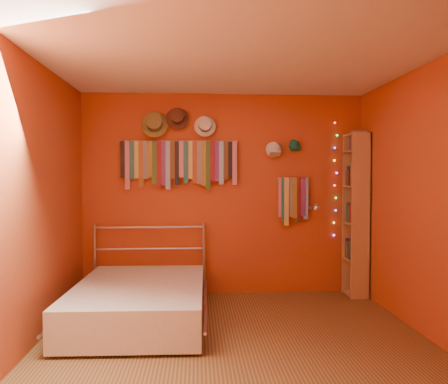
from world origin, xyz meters
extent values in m
plane|color=#52331C|center=(0.00, 0.00, 0.00)|extent=(3.50, 3.50, 0.00)
cube|color=#A8321B|center=(0.00, 1.75, 1.25)|extent=(3.50, 0.02, 2.50)
cube|color=#A8321B|center=(1.75, 0.00, 1.25)|extent=(0.02, 3.50, 2.50)
cube|color=#A8321B|center=(-1.75, 0.00, 1.25)|extent=(0.02, 3.50, 2.50)
cube|color=white|center=(0.00, 0.00, 2.50)|extent=(3.50, 3.50, 0.02)
cylinder|color=#B6B6BB|center=(-0.55, 1.70, 1.91)|extent=(1.45, 0.01, 0.01)
cube|color=black|center=(-1.24, 1.69, 1.68)|extent=(0.06, 0.01, 0.45)
cube|color=#AF578C|center=(-1.18, 1.68, 1.61)|extent=(0.06, 0.01, 0.59)
cube|color=#174D51|center=(-1.13, 1.68, 1.67)|extent=(0.06, 0.01, 0.47)
cube|color=#BCC04C|center=(-1.08, 1.69, 1.68)|extent=(0.06, 0.01, 0.46)
cube|color=brown|center=(-1.02, 1.68, 1.63)|extent=(0.06, 0.01, 0.57)
cube|color=navy|center=(-0.97, 1.68, 1.68)|extent=(0.06, 0.01, 0.46)
cube|color=olive|center=(-0.91, 1.69, 1.68)|extent=(0.06, 0.01, 0.45)
cube|color=#245020|center=(-0.86, 1.68, 1.64)|extent=(0.06, 0.01, 0.53)
cube|color=#5F110E|center=(-0.80, 1.68, 1.62)|extent=(0.06, 0.01, 0.58)
cube|color=#4B1965|center=(-0.75, 1.69, 1.64)|extent=(0.06, 0.01, 0.54)
cube|color=#6F95C5|center=(-0.69, 1.68, 1.61)|extent=(0.06, 0.01, 0.60)
cube|color=#483218|center=(-0.64, 1.68, 1.68)|extent=(0.06, 0.01, 0.46)
cube|color=black|center=(-0.58, 1.69, 1.64)|extent=(0.06, 0.01, 0.54)
cube|color=#B75B86|center=(-0.53, 1.68, 1.69)|extent=(0.06, 0.01, 0.45)
cube|color=#184B54|center=(-0.47, 1.68, 1.65)|extent=(0.06, 0.01, 0.52)
cube|color=tan|center=(-0.42, 1.69, 1.68)|extent=(0.06, 0.01, 0.46)
cube|color=maroon|center=(-0.36, 1.68, 1.65)|extent=(0.06, 0.01, 0.52)
cube|color=navy|center=(-0.31, 1.68, 1.65)|extent=(0.06, 0.01, 0.52)
cube|color=#915C1A|center=(-0.25, 1.69, 1.63)|extent=(0.06, 0.01, 0.55)
cube|color=#1E4A1D|center=(-0.20, 1.68, 1.61)|extent=(0.06, 0.01, 0.59)
cube|color=maroon|center=(-0.14, 1.68, 1.65)|extent=(0.06, 0.01, 0.51)
cube|color=#401B6E|center=(-0.09, 1.69, 1.66)|extent=(0.06, 0.01, 0.49)
cube|color=#7495CF|center=(-0.03, 1.68, 1.64)|extent=(0.06, 0.01, 0.54)
cube|color=#463017|center=(0.02, 1.68, 1.67)|extent=(0.06, 0.01, 0.48)
cube|color=black|center=(0.08, 1.69, 1.68)|extent=(0.06, 0.01, 0.45)
cube|color=#B45A7A|center=(0.13, 1.68, 1.64)|extent=(0.06, 0.01, 0.54)
cylinder|color=#B6B6BB|center=(0.87, 1.70, 1.46)|extent=(0.40, 0.01, 0.01)
cube|color=#BE5F84|center=(0.71, 1.69, 1.21)|extent=(0.06, 0.01, 0.49)
cube|color=#195750|center=(0.75, 1.68, 1.19)|extent=(0.06, 0.01, 0.54)
cube|color=tan|center=(0.78, 1.68, 1.16)|extent=(0.06, 0.01, 0.60)
cube|color=brown|center=(0.82, 1.69, 1.23)|extent=(0.06, 0.01, 0.46)
cube|color=navy|center=(0.85, 1.68, 1.21)|extent=(0.06, 0.01, 0.49)
cube|color=brown|center=(0.89, 1.68, 1.20)|extent=(0.06, 0.01, 0.51)
cube|color=#22451B|center=(0.92, 1.69, 1.18)|extent=(0.06, 0.01, 0.55)
cube|color=#60110E|center=(0.96, 1.68, 1.20)|extent=(0.06, 0.01, 0.52)
cube|color=#451A68|center=(1.00, 1.68, 1.22)|extent=(0.06, 0.01, 0.48)
cube|color=#71A2CA|center=(1.03, 1.69, 1.20)|extent=(0.06, 0.01, 0.52)
cylinder|color=olive|center=(-0.85, 1.69, 2.11)|extent=(0.32, 0.08, 0.32)
cylinder|color=olive|center=(-0.85, 1.63, 2.12)|extent=(0.19, 0.16, 0.21)
cylinder|color=#332314|center=(-0.85, 1.66, 2.11)|extent=(0.20, 0.06, 0.20)
cylinder|color=#4F291C|center=(-0.58, 1.69, 2.18)|extent=(0.28, 0.07, 0.28)
cylinder|color=#4F291C|center=(-0.58, 1.64, 2.19)|extent=(0.16, 0.14, 0.18)
cylinder|color=black|center=(-0.58, 1.67, 2.19)|extent=(0.17, 0.06, 0.17)
cylinder|color=beige|center=(-0.24, 1.69, 2.09)|extent=(0.26, 0.07, 0.26)
cylinder|color=beige|center=(-0.24, 1.64, 2.10)|extent=(0.15, 0.13, 0.17)
cylinder|color=black|center=(-0.24, 1.67, 2.10)|extent=(0.16, 0.05, 0.16)
ellipsoid|color=silver|center=(0.62, 1.70, 1.81)|extent=(0.19, 0.14, 0.19)
cube|color=silver|center=(0.62, 1.59, 1.75)|extent=(0.14, 0.10, 0.06)
ellipsoid|color=#16664B|center=(0.88, 1.70, 1.86)|extent=(0.16, 0.12, 0.16)
cube|color=#16664B|center=(0.88, 1.60, 1.81)|extent=(0.12, 0.08, 0.05)
sphere|color=#FF3333|center=(1.40, 1.71, 2.15)|extent=(0.02, 0.02, 0.02)
sphere|color=#33FF4C|center=(1.43, 1.71, 1.99)|extent=(0.02, 0.02, 0.02)
sphere|color=#4C66FF|center=(1.40, 1.71, 1.83)|extent=(0.02, 0.02, 0.02)
sphere|color=yellow|center=(1.40, 1.71, 1.68)|extent=(0.02, 0.02, 0.02)
sphere|color=#FF4CCC|center=(1.43, 1.71, 1.52)|extent=(0.02, 0.02, 0.02)
sphere|color=#FF3333|center=(1.40, 1.71, 1.36)|extent=(0.02, 0.02, 0.02)
sphere|color=#33FF4C|center=(1.42, 1.71, 1.20)|extent=(0.02, 0.02, 0.02)
sphere|color=#4C66FF|center=(1.42, 1.71, 1.04)|extent=(0.02, 0.02, 0.02)
sphere|color=yellow|center=(1.40, 1.71, 0.89)|extent=(0.02, 0.02, 0.02)
sphere|color=#FF4CCC|center=(1.40, 1.71, 0.73)|extent=(0.02, 0.02, 0.02)
cylinder|color=#B6B6BB|center=(1.10, 1.73, 1.07)|extent=(0.04, 0.03, 0.04)
cylinder|color=#B6B6BB|center=(1.10, 1.60, 1.10)|extent=(0.02, 0.28, 0.09)
sphere|color=white|center=(1.10, 1.45, 1.09)|extent=(0.08, 0.08, 0.08)
cube|color=#A76E4B|center=(1.62, 1.37, 1.00)|extent=(0.24, 0.02, 2.00)
cube|color=#A76E4B|center=(1.62, 1.69, 1.00)|extent=(0.24, 0.02, 2.00)
cube|color=#A76E4B|center=(1.74, 1.53, 1.00)|extent=(0.02, 0.34, 2.00)
cube|color=#A76E4B|center=(1.62, 1.53, 0.02)|extent=(0.24, 0.32, 0.02)
cube|color=#A76E4B|center=(1.62, 1.53, 0.45)|extent=(0.24, 0.32, 0.02)
cube|color=#A76E4B|center=(1.62, 1.53, 0.90)|extent=(0.24, 0.32, 0.02)
cube|color=#A76E4B|center=(1.62, 1.53, 1.35)|extent=(0.24, 0.32, 0.02)
cube|color=#A76E4B|center=(1.62, 1.53, 1.78)|extent=(0.24, 0.32, 0.02)
cube|color=#A76E4B|center=(1.62, 1.53, 1.98)|extent=(0.24, 0.32, 0.02)
cylinder|color=#B6B6BB|center=(-1.58, 1.65, 0.45)|extent=(0.03, 0.03, 0.90)
cylinder|color=#B6B6BB|center=(-0.25, 1.65, 0.45)|extent=(0.03, 0.03, 0.90)
cylinder|color=#B6B6BB|center=(-0.92, 1.65, 0.33)|extent=(1.33, 0.02, 0.02)
cylinder|color=#B6B6BB|center=(-0.92, 1.65, 0.59)|extent=(1.33, 0.02, 0.02)
cylinder|color=#B6B6BB|center=(-0.92, 1.65, 0.85)|extent=(1.33, 0.02, 0.02)
cube|color=#B5B0A3|center=(-0.92, 0.70, 0.21)|extent=(1.31, 1.83, 0.36)
cylinder|color=#B6B6BB|center=(-1.58, 0.70, 0.19)|extent=(0.07, 1.80, 0.03)
cylinder|color=#B6B6BB|center=(-0.25, 0.70, 0.19)|extent=(0.07, 1.80, 0.03)
camera|label=1|loc=(-0.34, -3.71, 1.47)|focal=35.00mm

